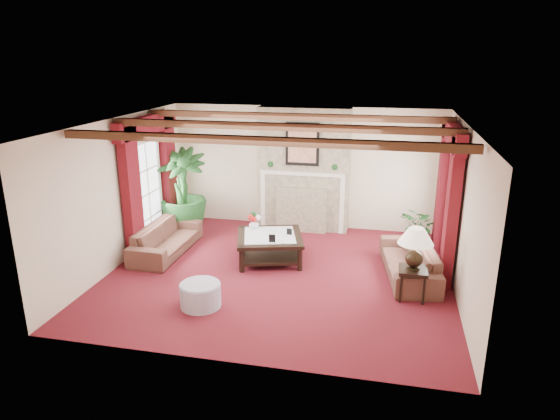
% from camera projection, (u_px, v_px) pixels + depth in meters
% --- Properties ---
extents(floor, '(6.00, 6.00, 0.00)m').
position_uv_depth(floor, '(279.00, 274.00, 8.96)').
color(floor, '#4E0D18').
rests_on(floor, ground).
extents(ceiling, '(6.00, 6.00, 0.00)m').
position_uv_depth(ceiling, '(279.00, 123.00, 8.15)').
color(ceiling, white).
rests_on(ceiling, floor).
extents(back_wall, '(6.00, 0.02, 2.70)m').
position_uv_depth(back_wall, '(305.00, 168.00, 11.12)').
color(back_wall, beige).
rests_on(back_wall, ground).
extents(left_wall, '(0.02, 5.50, 2.70)m').
position_uv_depth(left_wall, '(120.00, 192.00, 9.16)').
color(left_wall, beige).
rests_on(left_wall, ground).
extents(right_wall, '(0.02, 5.50, 2.70)m').
position_uv_depth(right_wall, '(462.00, 213.00, 7.95)').
color(right_wall, beige).
rests_on(right_wall, ground).
extents(ceiling_beams, '(6.00, 3.00, 0.12)m').
position_uv_depth(ceiling_beams, '(279.00, 127.00, 8.17)').
color(ceiling_beams, '#392112').
rests_on(ceiling_beams, ceiling).
extents(fireplace, '(2.00, 0.52, 2.70)m').
position_uv_depth(fireplace, '(305.00, 107.00, 10.52)').
color(fireplace, tan).
rests_on(fireplace, ground).
extents(french_door_left, '(0.10, 1.10, 2.16)m').
position_uv_depth(french_door_left, '(143.00, 141.00, 9.85)').
color(french_door_left, white).
rests_on(french_door_left, ground).
extents(french_door_right, '(0.10, 1.10, 2.16)m').
position_uv_depth(french_door_right, '(458.00, 153.00, 8.65)').
color(french_door_right, white).
rests_on(french_door_right, ground).
extents(curtains_left, '(0.20, 2.40, 2.55)m').
position_uv_depth(curtains_left, '(146.00, 120.00, 9.70)').
color(curtains_left, '#4F0A12').
rests_on(curtains_left, ground).
extents(curtains_right, '(0.20, 2.40, 2.55)m').
position_uv_depth(curtains_right, '(454.00, 129.00, 8.54)').
color(curtains_right, '#4F0A12').
rests_on(curtains_right, ground).
extents(sofa_left, '(1.97, 0.62, 0.76)m').
position_uv_depth(sofa_left, '(166.00, 234.00, 9.82)').
color(sofa_left, '#340E1B').
rests_on(sofa_left, ground).
extents(sofa_right, '(2.16, 1.17, 0.78)m').
position_uv_depth(sofa_right, '(410.00, 255.00, 8.77)').
color(sofa_right, '#340E1B').
rests_on(sofa_right, ground).
extents(potted_palm, '(1.94, 2.35, 1.04)m').
position_uv_depth(potted_palm, '(183.00, 210.00, 10.91)').
color(potted_palm, black).
rests_on(potted_palm, ground).
extents(small_plant, '(1.58, 1.58, 0.65)m').
position_uv_depth(small_plant, '(419.00, 232.00, 10.13)').
color(small_plant, black).
rests_on(small_plant, ground).
extents(coffee_table, '(1.49, 1.49, 0.49)m').
position_uv_depth(coffee_table, '(270.00, 248.00, 9.51)').
color(coffee_table, black).
rests_on(coffee_table, ground).
extents(side_table, '(0.46, 0.46, 0.52)m').
position_uv_depth(side_table, '(412.00, 284.00, 7.99)').
color(side_table, black).
rests_on(side_table, ground).
extents(ottoman, '(0.64, 0.64, 0.37)m').
position_uv_depth(ottoman, '(200.00, 295.00, 7.77)').
color(ottoman, '#9695A8').
rests_on(ottoman, ground).
extents(table_lamp, '(0.56, 0.56, 0.71)m').
position_uv_depth(table_lamp, '(415.00, 248.00, 7.81)').
color(table_lamp, black).
rests_on(table_lamp, side_table).
extents(flower_vase, '(0.33, 0.33, 0.19)m').
position_uv_depth(flower_vase, '(254.00, 224.00, 9.77)').
color(flower_vase, silver).
rests_on(flower_vase, coffee_table).
extents(book, '(0.23, 0.09, 0.31)m').
position_uv_depth(book, '(283.00, 234.00, 9.09)').
color(book, black).
rests_on(book, coffee_table).
extents(photo_frame_a, '(0.12, 0.03, 0.16)m').
position_uv_depth(photo_frame_a, '(272.00, 239.00, 9.05)').
color(photo_frame_a, black).
rests_on(photo_frame_a, coffee_table).
extents(photo_frame_b, '(0.10, 0.04, 0.13)m').
position_uv_depth(photo_frame_b, '(289.00, 232.00, 9.43)').
color(photo_frame_b, black).
rests_on(photo_frame_b, coffee_table).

